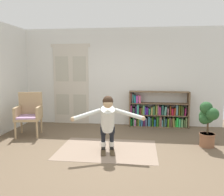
{
  "coord_description": "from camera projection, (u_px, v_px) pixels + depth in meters",
  "views": [
    {
      "loc": [
        0.64,
        -4.78,
        1.76
      ],
      "look_at": [
        -0.04,
        0.71,
        1.05
      ],
      "focal_mm": 39.2,
      "sensor_mm": 36.0,
      "label": 1
    }
  ],
  "objects": [
    {
      "name": "skis_pair",
      "position": [
        107.0,
        148.0,
        5.26
      ],
      "size": [
        0.41,
        0.89,
        0.07
      ],
      "color": "#493924",
      "rests_on": "rug"
    },
    {
      "name": "double_door",
      "position": [
        71.0,
        84.0,
        7.54
      ],
      "size": [
        1.22,
        0.05,
        2.45
      ],
      "color": "beige",
      "rests_on": "ground"
    },
    {
      "name": "bookshelf",
      "position": [
        157.0,
        113.0,
        7.18
      ],
      "size": [
        1.73,
        0.3,
        1.05
      ],
      "color": "brown",
      "rests_on": "ground"
    },
    {
      "name": "rug",
      "position": [
        108.0,
        149.0,
        5.23
      ],
      "size": [
        2.07,
        1.51,
        0.01
      ],
      "primitive_type": "cube",
      "color": "gray",
      "rests_on": "ground"
    },
    {
      "name": "potted_plant",
      "position": [
        207.0,
        121.0,
        5.38
      ],
      "size": [
        0.38,
        0.52,
        1.01
      ],
      "color": "brown",
      "rests_on": "ground"
    },
    {
      "name": "ground_plane",
      "position": [
        109.0,
        153.0,
        5.01
      ],
      "size": [
        7.2,
        7.2,
        0.0
      ],
      "primitive_type": "plane",
      "color": "brown"
    },
    {
      "name": "wicker_chair",
      "position": [
        29.0,
        113.0,
        6.28
      ],
      "size": [
        0.71,
        0.71,
        1.1
      ],
      "color": "tan",
      "rests_on": "ground"
    },
    {
      "name": "back_wall",
      "position": [
        121.0,
        77.0,
        7.38
      ],
      "size": [
        6.0,
        0.1,
        2.9
      ],
      "primitive_type": "cube",
      "color": "silver",
      "rests_on": "ground"
    },
    {
      "name": "person_skier",
      "position": [
        108.0,
        119.0,
        4.97
      ],
      "size": [
        1.44,
        0.75,
        1.12
      ],
      "color": "white",
      "rests_on": "skis_pair"
    }
  ]
}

